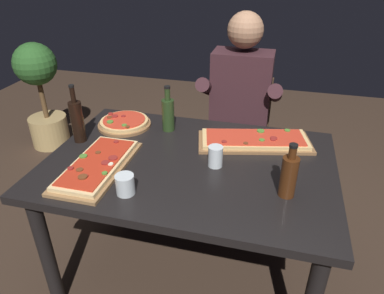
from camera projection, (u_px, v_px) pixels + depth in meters
The scene contains 13 objects.
ground_plane at pixel (190, 266), 2.10m from camera, with size 6.40×6.40×0.00m, color #38281E.
dining_table at pixel (189, 177), 1.78m from camera, with size 1.40×0.96×0.74m.
pizza_rectangular_front at pixel (255, 140), 1.87m from camera, with size 0.63×0.37×0.05m.
pizza_rectangular_left at pixel (98, 165), 1.66m from camera, with size 0.25×0.52×0.05m.
pizza_round_far at pixel (124, 123), 2.06m from camera, with size 0.31×0.31×0.05m.
wine_bottle_dark at pixel (289, 175), 1.45m from camera, with size 0.07×0.07×0.24m.
oil_bottle_amber at pixel (77, 120), 1.85m from camera, with size 0.07×0.07×0.32m.
vinegar_bottle_green at pixel (168, 113), 1.98m from camera, with size 0.07×0.07×0.26m.
tumbler_near_camera at pixel (215, 157), 1.67m from camera, with size 0.07×0.07×0.10m.
tumbler_far_side at pixel (125, 184), 1.48m from camera, with size 0.08×0.08×0.09m.
diner_chair at pixel (239, 133), 2.55m from camera, with size 0.44×0.44×0.87m.
seated_diner at pixel (239, 106), 2.32m from camera, with size 0.53×0.41×1.33m.
potted_plant_corner at pixel (41, 92), 3.15m from camera, with size 0.36×0.36×0.96m.
Camera 1 is at (0.38, -1.42, 1.65)m, focal length 32.98 mm.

